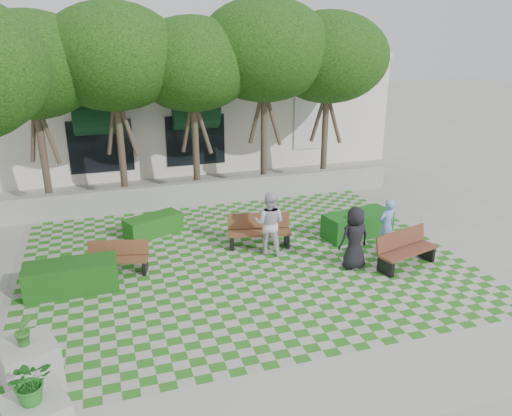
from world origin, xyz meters
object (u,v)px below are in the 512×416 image
object	(u,v)px
bench_west	(118,258)
person_blue	(387,226)
planter_front	(36,414)
hedge_midleft	(153,225)
bench_mid	(259,231)
person_dark	(355,238)
planter_back	(30,363)
hedge_west	(72,277)
bench_east	(405,250)
hedge_east	(357,224)
person_white	(269,223)

from	to	relation	value
bench_west	person_blue	world-z (taller)	person_blue
planter_front	hedge_midleft	bearing A→B (deg)	71.48
bench_mid	bench_west	distance (m)	4.19
bench_mid	person_dark	bearing A→B (deg)	-35.23
bench_mid	planter_back	xyz separation A→B (m)	(-5.93, -4.76, 0.04)
hedge_west	bench_mid	bearing A→B (deg)	12.72
bench_east	bench_west	size ratio (longest dim) A/B	1.16
bench_east	planter_back	world-z (taller)	planter_back
hedge_east	person_dark	world-z (taller)	person_dark
hedge_east	person_white	bearing A→B (deg)	-173.18
bench_east	hedge_east	size ratio (longest dim) A/B	0.89
person_white	planter_back	bearing A→B (deg)	66.20
hedge_midleft	planter_back	world-z (taller)	planter_back
bench_east	hedge_midleft	size ratio (longest dim) A/B	1.10
planter_back	person_white	world-z (taller)	person_white
bench_mid	person_white	world-z (taller)	person_white
bench_east	bench_mid	bearing A→B (deg)	127.66
bench_east	planter_front	distance (m)	9.87
hedge_west	person_dark	xyz separation A→B (m)	(7.33, -0.97, 0.49)
hedge_midleft	hedge_west	xyz separation A→B (m)	(-2.38, -3.07, 0.07)
planter_back	hedge_midleft	bearing A→B (deg)	65.67
planter_front	person_dark	distance (m)	8.74
person_dark	planter_back	bearing A→B (deg)	14.69
hedge_east	bench_east	bearing A→B (deg)	-84.69
planter_front	planter_back	world-z (taller)	planter_front
hedge_east	planter_front	world-z (taller)	planter_front
hedge_east	person_blue	xyz separation A→B (m)	(0.19, -1.34, 0.43)
hedge_east	planter_front	distance (m)	10.80
bench_west	person_dark	world-z (taller)	person_dark
person_blue	person_dark	xyz separation A→B (m)	(-1.39, -0.63, 0.05)
hedge_midleft	person_dark	size ratio (longest dim) A/B	1.03
planter_back	person_white	xyz separation A→B (m)	(6.06, 4.18, 0.43)
bench_west	hedge_east	size ratio (longest dim) A/B	0.77
bench_west	planter_front	size ratio (longest dim) A/B	1.06
bench_east	hedge_midleft	distance (m)	7.73
hedge_east	planter_back	world-z (taller)	planter_back
hedge_east	bench_west	bearing A→B (deg)	-177.87
bench_mid	person_dark	distance (m)	2.99
planter_front	person_blue	bearing A→B (deg)	27.74
bench_mid	person_dark	world-z (taller)	person_dark
person_blue	hedge_midleft	bearing A→B (deg)	-42.80
planter_back	person_blue	distance (m)	9.87
bench_mid	hedge_west	distance (m)	5.46
person_blue	person_white	distance (m)	3.41
bench_east	planter_front	bearing A→B (deg)	-173.34
hedge_west	planter_front	size ratio (longest dim) A/B	1.37
planter_back	person_dark	world-z (taller)	person_dark
bench_west	planter_front	distance (m)	6.04
person_dark	person_white	size ratio (longest dim) A/B	0.93
hedge_midleft	hedge_east	bearing A→B (deg)	-18.68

